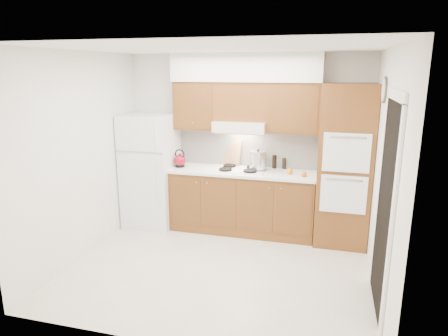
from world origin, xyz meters
name	(u,v)px	position (x,y,z in m)	size (l,w,h in m)	color
floor	(219,267)	(0.00, 0.00, 0.00)	(3.60, 3.60, 0.00)	beige
ceiling	(218,48)	(0.00, 0.00, 2.60)	(3.60, 3.60, 0.00)	white
wall_back	(246,142)	(0.00, 1.50, 1.30)	(3.60, 0.02, 2.60)	white
wall_left	(83,156)	(-1.80, 0.00, 1.30)	(0.02, 3.00, 2.60)	white
wall_right	(384,175)	(1.80, 0.00, 1.30)	(0.02, 3.00, 2.60)	white
fridge	(151,170)	(-1.41, 1.14, 0.86)	(0.75, 0.72, 1.72)	white
base_cabinets	(242,202)	(0.02, 1.20, 0.45)	(2.11, 0.60, 0.90)	brown
countertop	(242,172)	(0.03, 1.19, 0.92)	(2.13, 0.62, 0.04)	white
backsplash	(247,148)	(0.02, 1.49, 1.22)	(2.11, 0.03, 0.56)	white
oven_cabinet	(344,166)	(1.44, 1.18, 1.10)	(0.70, 0.65, 2.20)	brown
upper_cab_left	(197,106)	(-0.71, 1.33, 1.85)	(0.63, 0.33, 0.70)	brown
upper_cab_right	(294,108)	(0.72, 1.33, 1.85)	(0.73, 0.33, 0.70)	brown
range_hood	(241,126)	(-0.02, 1.27, 1.57)	(0.75, 0.45, 0.15)	silver
upper_cab_over_hood	(242,101)	(-0.02, 1.33, 1.92)	(0.75, 0.33, 0.55)	brown
soffit	(246,67)	(0.03, 1.32, 2.40)	(2.13, 0.36, 0.40)	silver
cooktop	(239,169)	(-0.02, 1.21, 0.95)	(0.74, 0.50, 0.01)	white
doorway	(385,209)	(1.79, -0.35, 1.05)	(0.02, 0.90, 2.10)	black
wall_clock	(384,90)	(1.79, 0.55, 2.15)	(0.30, 0.30, 0.02)	#3F3833
kettle	(180,161)	(-0.93, 1.15, 1.04)	(0.18, 0.18, 0.18)	maroon
cutting_board	(231,153)	(-0.21, 1.45, 1.14)	(0.31, 0.02, 0.42)	tan
stock_pot	(258,160)	(0.24, 1.25, 1.10)	(0.24, 0.24, 0.25)	silver
condiment_a	(263,162)	(0.30, 1.38, 1.04)	(0.06, 0.06, 0.20)	black
condiment_b	(274,162)	(0.45, 1.45, 1.04)	(0.06, 0.06, 0.20)	black
condiment_c	(284,163)	(0.60, 1.45, 1.02)	(0.06, 0.06, 0.16)	black
orange_near	(304,174)	(0.91, 1.06, 0.98)	(0.08, 0.08, 0.08)	orange
orange_far	(290,171)	(0.71, 1.16, 0.98)	(0.09, 0.09, 0.09)	orange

